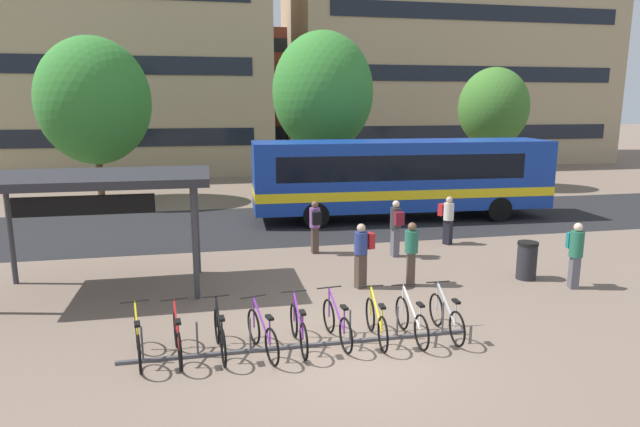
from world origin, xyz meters
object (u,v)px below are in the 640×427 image
(parked_bicycle_purple_5, at_px, (337,324))
(parked_bicycle_yellow_6, at_px, (376,322))
(commuter_red_pack_1, at_px, (362,251))
(parked_bicycle_purple_3, at_px, (262,335))
(commuter_black_pack_2, at_px, (315,223))
(street_tree_0, at_px, (323,92))
(trash_bin, at_px, (527,260))
(street_tree_2, at_px, (493,108))
(city_bus, at_px, (403,176))
(commuter_teal_pack_3, at_px, (575,251))
(commuter_maroon_pack_4, at_px, (396,225))
(commuter_red_pack_5, at_px, (448,217))
(transit_shelter, at_px, (94,183))
(parked_bicycle_silver_8, at_px, (446,317))
(parked_bicycle_black_2, at_px, (220,335))
(commuter_grey_pack_0, at_px, (411,249))
(street_tree_1, at_px, (94,101))
(parked_bicycle_purple_4, at_px, (299,329))
(parked_bicycle_red_1, at_px, (178,339))
(parked_bicycle_white_7, at_px, (411,321))
(parked_bicycle_yellow_0, at_px, (138,341))

(parked_bicycle_purple_5, bearing_deg, parked_bicycle_yellow_6, -102.66)
(parked_bicycle_purple_5, bearing_deg, commuter_red_pack_1, -30.38)
(parked_bicycle_purple_3, height_order, commuter_black_pack_2, commuter_black_pack_2)
(commuter_red_pack_1, bearing_deg, parked_bicycle_purple_5, 45.11)
(street_tree_0, bearing_deg, trash_bin, -78.38)
(commuter_red_pack_1, height_order, street_tree_2, street_tree_2)
(city_bus, bearing_deg, trash_bin, -83.60)
(commuter_teal_pack_3, relative_size, street_tree_2, 0.26)
(commuter_maroon_pack_4, bearing_deg, commuter_red_pack_1, 140.58)
(commuter_red_pack_5, bearing_deg, commuter_black_pack_2, -116.91)
(commuter_teal_pack_3, bearing_deg, transit_shelter, -86.08)
(parked_bicycle_silver_8, relative_size, trash_bin, 1.67)
(parked_bicycle_black_2, relative_size, commuter_grey_pack_0, 1.02)
(parked_bicycle_black_2, xyz_separation_m, parked_bicycle_yellow_6, (3.07, -0.02, 0.00))
(commuter_grey_pack_0, xyz_separation_m, street_tree_1, (-10.15, 14.57, 3.79))
(transit_shelter, bearing_deg, parked_bicycle_purple_5, -38.71)
(parked_bicycle_yellow_6, height_order, street_tree_0, street_tree_0)
(parked_bicycle_purple_4, height_order, street_tree_2, street_tree_2)
(commuter_red_pack_1, bearing_deg, street_tree_1, -79.17)
(parked_bicycle_silver_8, height_order, commuter_teal_pack_3, commuter_teal_pack_3)
(parked_bicycle_red_1, height_order, transit_shelter, transit_shelter)
(commuter_teal_pack_3, height_order, street_tree_1, street_tree_1)
(trash_bin, distance_m, street_tree_0, 14.57)
(parked_bicycle_white_7, distance_m, commuter_black_pack_2, 6.73)
(city_bus, height_order, commuter_grey_pack_0, city_bus)
(commuter_maroon_pack_4, distance_m, street_tree_2, 16.13)
(commuter_grey_pack_0, bearing_deg, parked_bicycle_purple_5, -27.19)
(parked_bicycle_yellow_0, relative_size, trash_bin, 1.66)
(parked_bicycle_silver_8, height_order, commuter_black_pack_2, commuter_black_pack_2)
(trash_bin, bearing_deg, street_tree_1, 132.37)
(parked_bicycle_black_2, bearing_deg, parked_bicycle_yellow_6, -95.69)
(parked_bicycle_purple_3, distance_m, commuter_red_pack_1, 4.40)
(parked_bicycle_purple_5, xyz_separation_m, commuter_maroon_pack_4, (3.20, 5.63, 0.63))
(parked_bicycle_purple_4, relative_size, trash_bin, 1.67)
(parked_bicycle_yellow_0, height_order, commuter_red_pack_1, commuter_red_pack_1)
(commuter_red_pack_5, distance_m, street_tree_1, 17.25)
(trash_bin, bearing_deg, parked_bicycle_yellow_6, -150.35)
(parked_bicycle_black_2, xyz_separation_m, commuter_teal_pack_3, (9.00, 2.02, 0.60))
(parked_bicycle_yellow_6, bearing_deg, parked_bicycle_white_7, -91.86)
(parked_bicycle_purple_4, distance_m, commuter_teal_pack_3, 7.80)
(commuter_teal_pack_3, bearing_deg, street_tree_2, 172.59)
(parked_bicycle_white_7, bearing_deg, parked_bicycle_purple_4, 87.24)
(trash_bin, bearing_deg, parked_bicycle_red_1, -162.04)
(parked_bicycle_yellow_6, distance_m, street_tree_0, 17.31)
(parked_bicycle_yellow_6, bearing_deg, parked_bicycle_black_2, 92.67)
(commuter_red_pack_5, relative_size, street_tree_0, 0.20)
(street_tree_1, xyz_separation_m, street_tree_2, (20.53, 0.38, -0.34))
(parked_bicycle_yellow_0, height_order, street_tree_0, street_tree_0)
(parked_bicycle_purple_3, bearing_deg, commuter_black_pack_2, -33.07)
(parked_bicycle_white_7, xyz_separation_m, commuter_grey_pack_0, (1.18, 3.13, 0.59))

